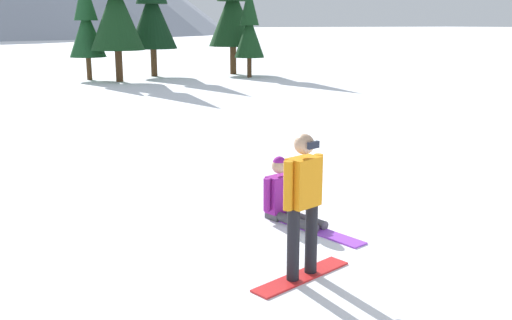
{
  "coord_description": "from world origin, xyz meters",
  "views": [
    {
      "loc": [
        -7.4,
        -4.72,
        3.02
      ],
      "look_at": [
        -3.43,
        2.95,
        1.0
      ],
      "focal_mm": 41.12,
      "sensor_mm": 36.0,
      "label": 1
    }
  ],
  "objects_px": {
    "snowboarder_foreground": "(303,203)",
    "snowboarder_midground": "(287,199)",
    "pine_tree_young": "(152,7)",
    "pine_tree_short": "(233,4)",
    "pine_tree_leaning": "(116,2)",
    "pine_tree_twin": "(86,23)",
    "pine_tree_broad": "(249,28)"
  },
  "relations": [
    {
      "from": "snowboarder_foreground",
      "to": "snowboarder_midground",
      "type": "height_order",
      "value": "snowboarder_foreground"
    },
    {
      "from": "snowboarder_foreground",
      "to": "snowboarder_midground",
      "type": "bearing_deg",
      "value": 64.73
    },
    {
      "from": "pine_tree_young",
      "to": "snowboarder_midground",
      "type": "bearing_deg",
      "value": -103.37
    },
    {
      "from": "snowboarder_foreground",
      "to": "snowboarder_midground",
      "type": "distance_m",
      "value": 2.21
    },
    {
      "from": "snowboarder_midground",
      "to": "pine_tree_short",
      "type": "bearing_deg",
      "value": 66.52
    },
    {
      "from": "snowboarder_foreground",
      "to": "pine_tree_leaning",
      "type": "relative_size",
      "value": 0.24
    },
    {
      "from": "snowboarder_midground",
      "to": "pine_tree_twin",
      "type": "xyz_separation_m",
      "value": [
        2.3,
        25.29,
        2.68
      ]
    },
    {
      "from": "snowboarder_midground",
      "to": "pine_tree_broad",
      "type": "xyz_separation_m",
      "value": [
        10.71,
        22.54,
        2.43
      ]
    },
    {
      "from": "snowboarder_midground",
      "to": "pine_tree_young",
      "type": "height_order",
      "value": "pine_tree_young"
    },
    {
      "from": "pine_tree_young",
      "to": "pine_tree_broad",
      "type": "bearing_deg",
      "value": -35.08
    },
    {
      "from": "snowboarder_foreground",
      "to": "pine_tree_twin",
      "type": "xyz_separation_m",
      "value": [
        3.2,
        27.21,
        2.08
      ]
    },
    {
      "from": "snowboarder_foreground",
      "to": "pine_tree_young",
      "type": "bearing_deg",
      "value": 75.75
    },
    {
      "from": "snowboarder_midground",
      "to": "pine_tree_leaning",
      "type": "xyz_separation_m",
      "value": [
        3.48,
        23.47,
        3.72
      ]
    },
    {
      "from": "snowboarder_midground",
      "to": "pine_tree_leaning",
      "type": "bearing_deg",
      "value": 81.56
    },
    {
      "from": "snowboarder_foreground",
      "to": "snowboarder_midground",
      "type": "xyz_separation_m",
      "value": [
        0.91,
        1.92,
        -0.6
      ]
    },
    {
      "from": "snowboarder_foreground",
      "to": "pine_tree_twin",
      "type": "distance_m",
      "value": 27.47
    },
    {
      "from": "pine_tree_twin",
      "to": "pine_tree_short",
      "type": "bearing_deg",
      "value": -1.58
    },
    {
      "from": "snowboarder_foreground",
      "to": "pine_tree_broad",
      "type": "xyz_separation_m",
      "value": [
        11.62,
        24.46,
        1.83
      ]
    },
    {
      "from": "pine_tree_twin",
      "to": "pine_tree_leaning",
      "type": "xyz_separation_m",
      "value": [
        1.19,
        -1.82,
        1.04
      ]
    },
    {
      "from": "pine_tree_young",
      "to": "pine_tree_leaning",
      "type": "relative_size",
      "value": 0.96
    },
    {
      "from": "pine_tree_young",
      "to": "pine_tree_leaning",
      "type": "height_order",
      "value": "pine_tree_leaning"
    },
    {
      "from": "snowboarder_midground",
      "to": "pine_tree_young",
      "type": "bearing_deg",
      "value": 76.63
    },
    {
      "from": "pine_tree_short",
      "to": "pine_tree_young",
      "type": "xyz_separation_m",
      "value": [
        -4.76,
        0.71,
        -0.2
      ]
    },
    {
      "from": "pine_tree_young",
      "to": "pine_tree_leaning",
      "type": "distance_m",
      "value": 3.5
    },
    {
      "from": "snowboarder_foreground",
      "to": "pine_tree_short",
      "type": "relative_size",
      "value": 0.24
    },
    {
      "from": "pine_tree_young",
      "to": "pine_tree_leaning",
      "type": "bearing_deg",
      "value": -139.03
    },
    {
      "from": "pine_tree_short",
      "to": "pine_tree_leaning",
      "type": "xyz_separation_m",
      "value": [
        -7.4,
        -1.58,
        -0.05
      ]
    },
    {
      "from": "snowboarder_midground",
      "to": "pine_tree_short",
      "type": "xyz_separation_m",
      "value": [
        10.88,
        25.05,
        3.77
      ]
    },
    {
      "from": "snowboarder_midground",
      "to": "pine_tree_short",
      "type": "relative_size",
      "value": 0.24
    },
    {
      "from": "pine_tree_young",
      "to": "pine_tree_short",
      "type": "bearing_deg",
      "value": -8.47
    },
    {
      "from": "pine_tree_twin",
      "to": "snowboarder_foreground",
      "type": "bearing_deg",
      "value": -96.71
    },
    {
      "from": "snowboarder_foreground",
      "to": "pine_tree_twin",
      "type": "height_order",
      "value": "pine_tree_twin"
    }
  ]
}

